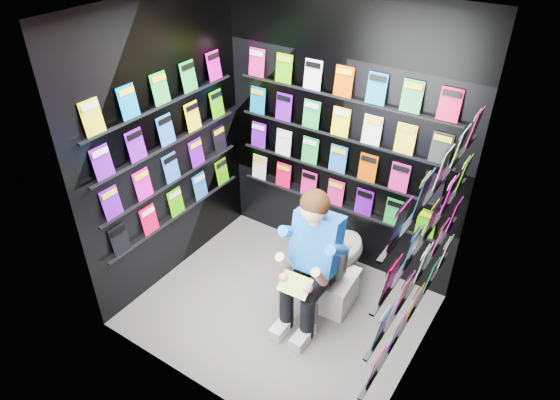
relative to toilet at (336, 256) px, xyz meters
The scene contains 14 objects.
floor 0.71m from the toilet, 114.86° to the right, with size 2.40×2.40×0.00m, color #575755.
ceiling 2.31m from the toilet, 114.86° to the right, with size 2.40×2.40×0.00m, color white.
wall_back 1.06m from the toilet, 120.05° to the left, with size 2.40×0.04×2.60m, color black.
wall_front 1.83m from the toilet, 99.39° to the right, with size 2.40×0.04×2.60m, color black.
wall_left 1.82m from the toilet, 159.14° to the right, with size 0.04×2.00×2.60m, color black.
wall_right 1.44m from the toilet, 30.50° to the right, with size 0.04×2.00×2.60m, color black.
comics_back 1.06m from the toilet, 121.81° to the left, with size 2.10×0.06×1.37m, color #DF033D, non-canonical shape.
comics_left 1.80m from the toilet, 158.74° to the right, with size 0.06×1.70×1.37m, color #DF033D, non-canonical shape.
comics_right 1.42m from the toilet, 31.32° to the right, with size 0.06×1.70×1.37m, color #DF033D, non-canonical shape.
toilet is the anchor object (origin of this frame).
longbox 0.34m from the toilet, 52.81° to the right, with size 0.22×0.41×0.30m, color white.
longbox_lid 0.26m from the toilet, 52.81° to the right, with size 0.24×0.43×0.03m, color white.
reader 0.56m from the toilet, 90.00° to the right, with size 0.53×0.78×1.44m, color blue, non-canonical shape.
held_comic 0.76m from the toilet, 90.00° to the right, with size 0.26×0.01×0.18m, color green.
Camera 1 is at (1.78, -2.69, 3.34)m, focal length 32.00 mm.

